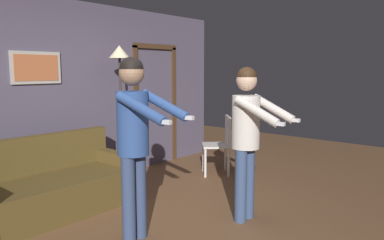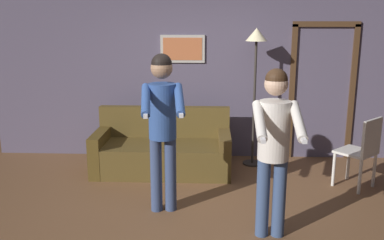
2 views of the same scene
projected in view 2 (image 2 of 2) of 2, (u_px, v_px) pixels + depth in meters
name	position (u px, v px, depth m)	size (l,w,h in m)	color
ground_plane	(194.00, 217.00, 4.70)	(12.00, 12.00, 0.00)	brown
back_wall_assembly	(201.00, 73.00, 6.51)	(6.40, 0.10, 2.60)	#554D62
couch	(163.00, 152.00, 6.06)	(1.90, 0.86, 0.87)	brown
torchiere_lamp	(256.00, 54.00, 6.01)	(0.31, 0.31, 1.99)	#332D28
person_standing_left	(162.00, 118.00, 4.60)	(0.50, 0.74, 1.77)	#35456C
person_standing_right	(274.00, 139.00, 4.05)	(0.44, 0.68, 1.68)	#374B72
dining_chair_distant	(362.00, 149.00, 5.37)	(0.59, 0.59, 0.93)	silver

